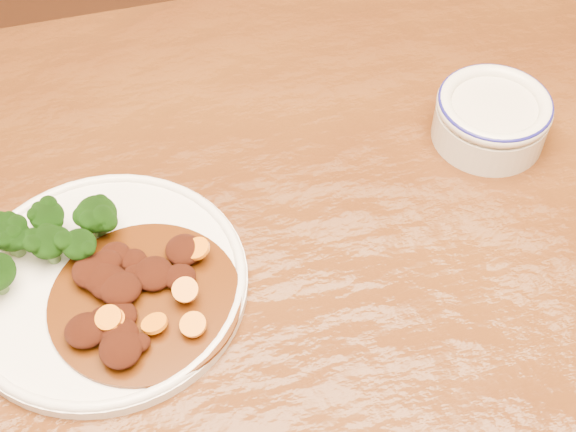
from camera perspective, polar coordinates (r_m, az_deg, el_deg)
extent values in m
cube|color=#502A0E|center=(0.69, 3.72, -7.14)|extent=(1.50, 0.90, 0.04)
cylinder|color=white|center=(0.69, -12.84, -4.75)|extent=(0.24, 0.24, 0.01)
torus|color=white|center=(0.69, -12.92, -4.50)|extent=(0.24, 0.24, 0.01)
cylinder|color=#588344|center=(0.72, -18.92, -2.04)|extent=(0.01, 0.01, 0.01)
ellipsoid|color=black|center=(0.71, -19.27, -1.18)|extent=(0.03, 0.03, 0.03)
cylinder|color=#588344|center=(0.71, -16.38, -2.65)|extent=(0.01, 0.01, 0.01)
ellipsoid|color=black|center=(0.69, -16.70, -1.79)|extent=(0.03, 0.03, 0.03)
cylinder|color=#588344|center=(0.71, -13.21, -0.81)|extent=(0.01, 0.01, 0.01)
ellipsoid|color=black|center=(0.70, -13.48, 0.14)|extent=(0.04, 0.04, 0.03)
cylinder|color=#588344|center=(0.70, -19.76, -4.63)|extent=(0.01, 0.01, 0.01)
cylinder|color=#588344|center=(0.72, -16.49, -0.81)|extent=(0.01, 0.01, 0.01)
ellipsoid|color=black|center=(0.71, -16.78, 0.02)|extent=(0.03, 0.03, 0.02)
cylinder|color=#588344|center=(0.70, -14.38, -2.79)|extent=(0.01, 0.01, 0.01)
ellipsoid|color=black|center=(0.69, -14.65, -1.97)|extent=(0.03, 0.03, 0.02)
cylinder|color=#588344|center=(0.72, -18.65, -2.15)|extent=(0.01, 0.01, 0.01)
ellipsoid|color=black|center=(0.71, -18.98, -1.33)|extent=(0.03, 0.03, 0.02)
cylinder|color=#451E07|center=(0.67, -10.13, -5.92)|extent=(0.16, 0.16, 0.00)
ellipsoid|color=black|center=(0.65, -13.03, -7.09)|extent=(0.02, 0.02, 0.01)
ellipsoid|color=black|center=(0.66, -7.71, -4.30)|extent=(0.03, 0.03, 0.01)
ellipsoid|color=black|center=(0.64, -11.82, -8.25)|extent=(0.03, 0.03, 0.01)
ellipsoid|color=black|center=(0.67, -12.64, -4.61)|extent=(0.03, 0.03, 0.02)
ellipsoid|color=black|center=(0.63, -11.82, -9.21)|extent=(0.03, 0.04, 0.02)
ellipsoid|color=black|center=(0.68, -13.85, -3.83)|extent=(0.03, 0.03, 0.02)
ellipsoid|color=black|center=(0.67, -9.54, -4.05)|extent=(0.03, 0.03, 0.02)
ellipsoid|color=black|center=(0.66, -11.82, -5.09)|extent=(0.03, 0.03, 0.02)
ellipsoid|color=black|center=(0.68, -12.81, -3.20)|extent=(0.03, 0.02, 0.01)
ellipsoid|color=black|center=(0.65, -11.95, -6.98)|extent=(0.03, 0.03, 0.01)
ellipsoid|color=black|center=(0.67, -10.75, -4.05)|extent=(0.02, 0.02, 0.01)
ellipsoid|color=black|center=(0.69, -12.20, -2.75)|extent=(0.03, 0.03, 0.01)
ellipsoid|color=black|center=(0.65, -14.16, -7.89)|extent=(0.03, 0.03, 0.02)
ellipsoid|color=black|center=(0.67, -13.08, -4.31)|extent=(0.03, 0.03, 0.02)
ellipsoid|color=black|center=(0.68, -11.00, -3.06)|extent=(0.02, 0.02, 0.01)
ellipsoid|color=black|center=(0.67, -12.53, -4.92)|extent=(0.03, 0.02, 0.01)
ellipsoid|color=black|center=(0.68, -7.40, -2.40)|extent=(0.03, 0.03, 0.02)
ellipsoid|color=black|center=(0.64, -10.62, -8.88)|extent=(0.02, 0.02, 0.01)
ellipsoid|color=black|center=(0.64, -12.35, -9.43)|extent=(0.02, 0.02, 0.01)
ellipsoid|color=black|center=(0.64, -12.20, -8.50)|extent=(0.02, 0.02, 0.01)
cylinder|color=#D4670B|center=(0.67, -12.46, -4.59)|extent=(0.03, 0.03, 0.01)
cylinder|color=#D4670B|center=(0.67, -6.46, -2.32)|extent=(0.03, 0.03, 0.01)
cylinder|color=#D4670B|center=(0.64, -9.48, -7.55)|extent=(0.03, 0.03, 0.01)
cylinder|color=#D4670B|center=(0.64, -12.65, -7.08)|extent=(0.02, 0.02, 0.01)
cylinder|color=#D4670B|center=(0.65, -7.32, -5.23)|extent=(0.02, 0.02, 0.01)
cylinder|color=#D4670B|center=(0.64, -6.77, -7.67)|extent=(0.03, 0.03, 0.01)
cylinder|color=#D4670B|center=(0.64, -12.45, -7.19)|extent=(0.03, 0.03, 0.01)
cylinder|color=silver|center=(0.81, 14.15, 6.36)|extent=(0.11, 0.11, 0.04)
cylinder|color=silver|center=(0.79, 14.44, 7.46)|extent=(0.08, 0.08, 0.01)
torus|color=silver|center=(0.79, 14.49, 7.65)|extent=(0.11, 0.11, 0.01)
torus|color=navy|center=(0.79, 14.55, 7.84)|extent=(0.11, 0.11, 0.01)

